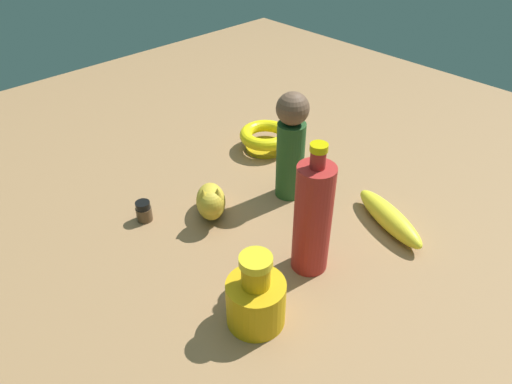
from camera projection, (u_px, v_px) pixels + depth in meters
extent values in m
plane|color=#936D47|center=(256.00, 216.00, 0.98)|extent=(2.00, 2.00, 0.00)
cylinder|color=#245024|center=(290.00, 160.00, 1.00)|extent=(0.07, 0.07, 0.17)
sphere|color=brown|center=(293.00, 109.00, 0.93)|extent=(0.07, 0.07, 0.07)
ellipsoid|color=gold|center=(211.00, 201.00, 0.98)|extent=(0.11, 0.11, 0.06)
sphere|color=gold|center=(211.00, 202.00, 0.93)|extent=(0.05, 0.05, 0.05)
cone|color=gold|center=(218.00, 193.00, 0.91)|extent=(0.02, 0.02, 0.02)
cone|color=gold|center=(203.00, 194.00, 0.91)|extent=(0.02, 0.02, 0.02)
ellipsoid|color=gold|center=(210.00, 193.00, 1.02)|extent=(0.05, 0.04, 0.02)
cylinder|color=#503924|center=(144.00, 214.00, 0.97)|extent=(0.03, 0.03, 0.03)
cylinder|color=gold|center=(143.00, 209.00, 0.96)|extent=(0.03, 0.03, 0.00)
cylinder|color=black|center=(143.00, 205.00, 0.95)|extent=(0.03, 0.03, 0.01)
cylinder|color=#B59814|center=(265.00, 147.00, 1.20)|extent=(0.10, 0.10, 0.01)
torus|color=yellow|center=(266.00, 135.00, 1.18)|extent=(0.13, 0.13, 0.03)
cylinder|color=gold|center=(256.00, 302.00, 0.75)|extent=(0.09, 0.09, 0.08)
cylinder|color=gold|center=(256.00, 275.00, 0.71)|extent=(0.04, 0.04, 0.04)
cylinder|color=gold|center=(256.00, 261.00, 0.69)|extent=(0.05, 0.05, 0.01)
ellipsoid|color=yellow|center=(389.00, 218.00, 0.94)|extent=(0.20, 0.11, 0.04)
cylinder|color=#A62421|center=(313.00, 220.00, 0.81)|extent=(0.07, 0.07, 0.21)
cylinder|color=#A62421|center=(318.00, 159.00, 0.74)|extent=(0.03, 0.03, 0.03)
cylinder|color=#C7B505|center=(319.00, 148.00, 0.73)|extent=(0.03, 0.03, 0.01)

